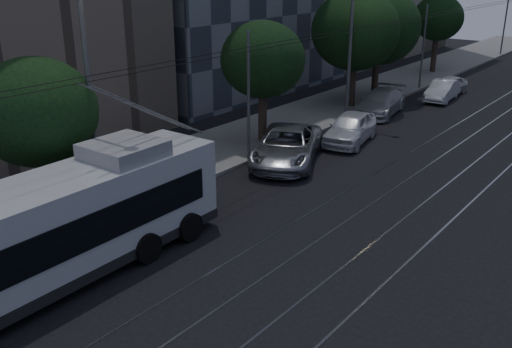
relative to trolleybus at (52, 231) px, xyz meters
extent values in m
plane|color=black|center=(2.90, 1.96, -1.67)|extent=(120.00, 120.00, 0.00)
cube|color=gray|center=(-4.60, 21.96, -1.59)|extent=(5.00, 90.00, 0.15)
cube|color=gray|center=(3.18, 21.96, -1.66)|extent=(0.08, 90.00, 0.02)
cube|color=gray|center=(4.62, 21.96, -1.66)|extent=(0.08, 90.00, 0.02)
cube|color=gray|center=(6.18, 21.96, -1.66)|extent=(0.08, 90.00, 0.02)
cylinder|color=black|center=(-0.95, 21.96, 3.93)|extent=(0.02, 90.00, 0.02)
cylinder|color=black|center=(-0.25, 21.96, 3.93)|extent=(0.02, 90.00, 0.02)
cylinder|color=slate|center=(-2.40, 11.96, 1.33)|extent=(0.14, 0.14, 6.00)
cylinder|color=slate|center=(-2.40, 31.96, 1.33)|extent=(0.14, 0.14, 6.00)
cylinder|color=slate|center=(-2.40, 51.96, 1.33)|extent=(0.14, 0.14, 6.00)
cube|color=silver|center=(0.00, -0.16, 0.07)|extent=(2.74, 11.79, 2.79)
cube|color=black|center=(0.00, -0.16, -1.18)|extent=(2.78, 11.83, 0.34)
cube|color=black|center=(0.00, 0.33, 0.19)|extent=(2.75, 9.34, 1.03)
cube|color=black|center=(0.00, 5.68, 0.29)|extent=(2.00, 0.12, 0.98)
cube|color=#98989B|center=(0.00, 2.77, 1.71)|extent=(2.14, 2.19, 0.49)
cylinder|color=slate|center=(-0.29, 3.80, 2.74)|extent=(0.06, 4.43, 2.43)
cylinder|color=slate|center=(0.29, 3.80, 2.74)|extent=(0.06, 4.43, 2.43)
cylinder|color=black|center=(-1.20, 2.42, -1.18)|extent=(0.29, 0.98, 0.98)
cylinder|color=black|center=(1.20, 2.42, -1.18)|extent=(0.29, 0.98, 0.98)
cylinder|color=black|center=(-1.20, 4.30, -1.18)|extent=(0.29, 0.98, 0.98)
cylinder|color=black|center=(1.20, 4.30, -1.18)|extent=(0.29, 0.98, 0.98)
imported|color=#A0A1A7|center=(-0.81, 12.79, -0.85)|extent=(4.95, 6.49, 1.64)
imported|color=white|center=(-0.01, 17.35, -0.89)|extent=(2.72, 4.87, 1.56)
imported|color=#AEAEB3|center=(-1.40, 23.62, -0.93)|extent=(2.91, 5.40, 1.49)
imported|color=white|center=(0.20, 29.54, -1.00)|extent=(1.80, 4.16, 1.33)
imported|color=silver|center=(-0.08, 31.46, -1.02)|extent=(1.76, 3.90, 1.30)
cylinder|color=black|center=(-3.60, 2.14, -0.37)|extent=(0.44, 0.44, 2.60)
ellipsoid|color=black|center=(-3.60, 2.14, 2.46)|extent=(4.08, 4.08, 3.67)
cylinder|color=black|center=(-3.60, 14.60, -0.33)|extent=(0.44, 0.44, 2.69)
ellipsoid|color=black|center=(-3.60, 14.60, 2.60)|extent=(4.22, 4.22, 3.80)
cylinder|color=black|center=(-3.60, 23.96, -0.27)|extent=(0.44, 0.44, 2.80)
ellipsoid|color=black|center=(-3.60, 23.96, 3.17)|extent=(5.42, 5.42, 4.88)
cylinder|color=black|center=(-3.74, 27.41, -0.32)|extent=(0.44, 0.44, 2.70)
ellipsoid|color=black|center=(-3.74, 27.41, 3.09)|extent=(5.48, 5.48, 4.94)
cylinder|color=black|center=(-4.10, 38.73, -0.18)|extent=(0.44, 0.44, 2.97)
ellipsoid|color=black|center=(-4.10, 38.73, 2.82)|extent=(4.04, 4.04, 3.64)
cylinder|color=slate|center=(-2.30, 3.39, 2.89)|extent=(0.20, 0.20, 9.12)
cylinder|color=slate|center=(-2.46, 21.33, 3.03)|extent=(0.20, 0.20, 9.39)
camera|label=1|loc=(13.54, -7.94, 7.20)|focal=40.00mm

